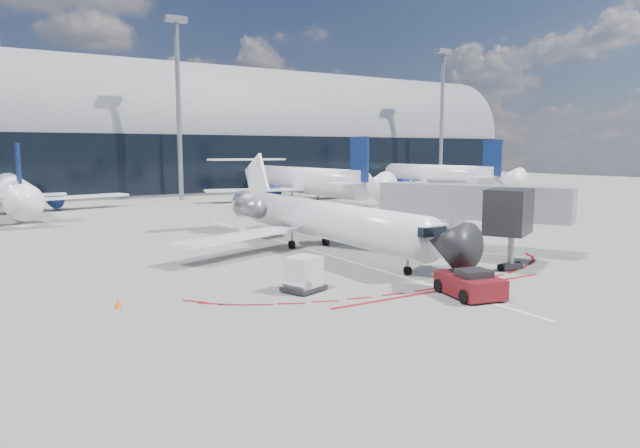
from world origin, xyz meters
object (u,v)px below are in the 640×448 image
regional_jet (318,218)px  uld_container (304,274)px  ramp_worker (472,259)px  pushback_tug (470,284)px

regional_jet → uld_container: (-6.91, -10.11, -1.41)m
ramp_worker → regional_jet: bearing=-73.8°
ramp_worker → uld_container: bearing=-8.3°
uld_container → ramp_worker: bearing=-28.5°
pushback_tug → regional_jet: bearing=101.2°
pushback_tug → ramp_worker: ramp_worker is taller
pushback_tug → ramp_worker: 5.35m
regional_jet → pushback_tug: (-0.42, -15.19, -1.68)m
pushback_tug → uld_container: uld_container is taller
regional_jet → ramp_worker: (3.48, -11.53, -1.44)m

